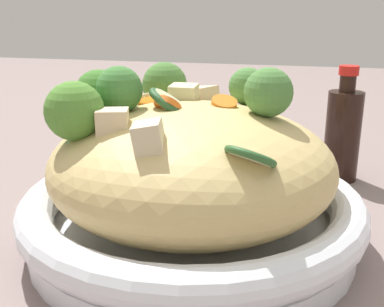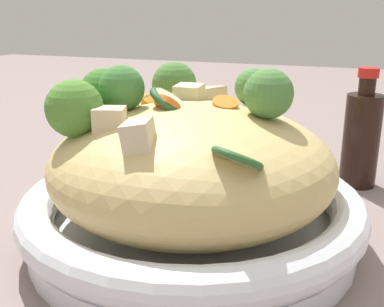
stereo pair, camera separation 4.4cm
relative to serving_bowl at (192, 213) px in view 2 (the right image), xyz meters
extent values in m
plane|color=slate|center=(0.00, 0.00, -0.03)|extent=(3.00, 3.00, 0.00)
cylinder|color=white|center=(0.00, 0.00, -0.02)|extent=(0.31, 0.31, 0.02)
torus|color=white|center=(0.00, 0.00, 0.01)|extent=(0.33, 0.33, 0.03)
ellipsoid|color=tan|center=(0.00, 0.00, 0.05)|extent=(0.27, 0.27, 0.11)
torus|color=tan|center=(0.02, 0.02, 0.10)|extent=(0.07, 0.07, 0.02)
torus|color=#D7BD6D|center=(-0.03, -0.04, 0.08)|extent=(0.08, 0.08, 0.03)
torus|color=tan|center=(0.03, 0.04, 0.10)|extent=(0.08, 0.08, 0.02)
cone|color=#9AAB6D|center=(-0.01, 0.07, 0.10)|extent=(0.03, 0.03, 0.01)
sphere|color=#417C39|center=(-0.01, 0.07, 0.12)|extent=(0.05, 0.05, 0.04)
cone|color=#8FB46E|center=(-0.05, 0.09, 0.08)|extent=(0.03, 0.03, 0.01)
sphere|color=#518933|center=(-0.05, 0.09, 0.11)|extent=(0.07, 0.07, 0.05)
cone|color=#92B572|center=(0.01, -0.07, 0.10)|extent=(0.03, 0.03, 0.02)
sphere|color=#4B7F3D|center=(0.01, -0.07, 0.12)|extent=(0.06, 0.06, 0.04)
cone|color=#93B36E|center=(0.00, 0.09, 0.09)|extent=(0.03, 0.03, 0.02)
sphere|color=#417A2E|center=(0.00, 0.09, 0.11)|extent=(0.07, 0.07, 0.05)
cone|color=#96B36E|center=(0.07, -0.04, 0.09)|extent=(0.02, 0.02, 0.02)
sphere|color=#4D823E|center=(0.07, -0.04, 0.12)|extent=(0.05, 0.05, 0.04)
cone|color=#8EB86C|center=(0.09, 0.05, 0.08)|extent=(0.02, 0.02, 0.02)
sphere|color=#4A7B36|center=(0.09, 0.05, 0.11)|extent=(0.06, 0.06, 0.05)
cylinder|color=orange|center=(0.02, -0.03, 0.11)|extent=(0.03, 0.03, 0.01)
cylinder|color=orange|center=(-0.01, 0.02, 0.11)|extent=(0.03, 0.03, 0.02)
cylinder|color=orange|center=(0.05, 0.06, 0.10)|extent=(0.04, 0.04, 0.02)
cylinder|color=beige|center=(-0.08, -0.06, 0.09)|extent=(0.05, 0.05, 0.02)
torus|color=#2C5A2A|center=(-0.08, -0.06, 0.09)|extent=(0.05, 0.06, 0.02)
cylinder|color=beige|center=(0.00, 0.02, 0.11)|extent=(0.04, 0.04, 0.03)
torus|color=#2A552B|center=(0.00, 0.02, 0.11)|extent=(0.05, 0.05, 0.03)
cube|color=beige|center=(0.05, 0.02, 0.11)|extent=(0.03, 0.03, 0.02)
cube|color=beige|center=(-0.09, 0.01, 0.10)|extent=(0.03, 0.03, 0.03)
cube|color=beige|center=(-0.05, 0.06, 0.10)|extent=(0.03, 0.03, 0.02)
cube|color=beige|center=(0.08, 0.01, 0.10)|extent=(0.04, 0.04, 0.03)
cylinder|color=black|center=(0.22, -0.15, 0.03)|extent=(0.05, 0.05, 0.12)
cylinder|color=black|center=(0.22, -0.15, 0.10)|extent=(0.02, 0.02, 0.02)
cylinder|color=red|center=(0.22, -0.15, 0.12)|extent=(0.03, 0.03, 0.01)
camera|label=1|loc=(-0.41, -0.10, 0.19)|focal=43.75mm
camera|label=2|loc=(-0.40, -0.15, 0.19)|focal=43.75mm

